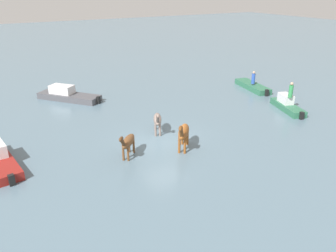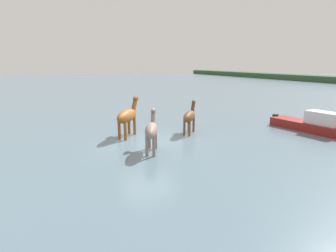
{
  "view_description": "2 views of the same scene",
  "coord_description": "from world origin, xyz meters",
  "px_view_note": "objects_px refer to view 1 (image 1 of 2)",
  "views": [
    {
      "loc": [
        -16.72,
        9.26,
        9.14
      ],
      "look_at": [
        -0.0,
        -0.27,
        1.1
      ],
      "focal_mm": 36.16,
      "sensor_mm": 36.0,
      "label": 1
    },
    {
      "loc": [
        12.12,
        -4.43,
        3.78
      ],
      "look_at": [
        0.88,
        0.72,
        0.9
      ],
      "focal_mm": 29.21,
      "sensor_mm": 36.0,
      "label": 2
    }
  ],
  "objects_px": {
    "horse_mid_herd": "(183,132)",
    "boat_tender_starboard": "(68,96)",
    "horse_chestnut_trailing": "(158,120)",
    "horse_gray_outer": "(128,142)",
    "person_boatman_standing": "(253,78)",
    "person_helmsman_aft": "(291,90)",
    "boat_launch_far": "(253,87)",
    "boat_skiff_near": "(287,106)"
  },
  "relations": [
    {
      "from": "horse_mid_herd",
      "to": "boat_tender_starboard",
      "type": "height_order",
      "value": "horse_mid_herd"
    },
    {
      "from": "boat_tender_starboard",
      "to": "horse_chestnut_trailing",
      "type": "bearing_deg",
      "value": 158.37
    },
    {
      "from": "horse_chestnut_trailing",
      "to": "horse_gray_outer",
      "type": "xyz_separation_m",
      "value": [
        -2.14,
        3.04,
        -0.02
      ]
    },
    {
      "from": "horse_chestnut_trailing",
      "to": "person_boatman_standing",
      "type": "relative_size",
      "value": 1.83
    },
    {
      "from": "horse_mid_herd",
      "to": "horse_chestnut_trailing",
      "type": "bearing_deg",
      "value": -135.76
    },
    {
      "from": "horse_mid_herd",
      "to": "horse_gray_outer",
      "type": "relative_size",
      "value": 1.19
    },
    {
      "from": "horse_mid_herd",
      "to": "person_helmsman_aft",
      "type": "relative_size",
      "value": 1.87
    },
    {
      "from": "horse_chestnut_trailing",
      "to": "boat_tender_starboard",
      "type": "xyz_separation_m",
      "value": [
        10.13,
        3.33,
        -0.64
      ]
    },
    {
      "from": "boat_launch_far",
      "to": "person_helmsman_aft",
      "type": "height_order",
      "value": "person_helmsman_aft"
    },
    {
      "from": "boat_launch_far",
      "to": "person_boatman_standing",
      "type": "height_order",
      "value": "person_boatman_standing"
    },
    {
      "from": "person_boatman_standing",
      "to": "horse_mid_herd",
      "type": "bearing_deg",
      "value": 120.93
    },
    {
      "from": "person_boatman_standing",
      "to": "boat_launch_far",
      "type": "bearing_deg",
      "value": -45.56
    },
    {
      "from": "boat_launch_far",
      "to": "person_boatman_standing",
      "type": "distance_m",
      "value": 1.01
    },
    {
      "from": "horse_chestnut_trailing",
      "to": "boat_skiff_near",
      "type": "xyz_separation_m",
      "value": [
        -1.03,
        -11.06,
        -0.67
      ]
    },
    {
      "from": "horse_gray_outer",
      "to": "person_boatman_standing",
      "type": "relative_size",
      "value": 1.57
    },
    {
      "from": "horse_mid_herd",
      "to": "person_helmsman_aft",
      "type": "distance_m",
      "value": 10.76
    },
    {
      "from": "boat_skiff_near",
      "to": "person_boatman_standing",
      "type": "relative_size",
      "value": 3.39
    },
    {
      "from": "person_helmsman_aft",
      "to": "person_boatman_standing",
      "type": "xyz_separation_m",
      "value": [
        5.85,
        -1.69,
        -0.58
      ]
    },
    {
      "from": "horse_chestnut_trailing",
      "to": "horse_mid_herd",
      "type": "height_order",
      "value": "horse_mid_herd"
    },
    {
      "from": "boat_skiff_near",
      "to": "boat_launch_far",
      "type": "distance_m",
      "value": 5.99
    },
    {
      "from": "horse_gray_outer",
      "to": "boat_tender_starboard",
      "type": "xyz_separation_m",
      "value": [
        12.27,
        0.29,
        -0.62
      ]
    },
    {
      "from": "horse_chestnut_trailing",
      "to": "person_helmsman_aft",
      "type": "distance_m",
      "value": 10.95
    },
    {
      "from": "boat_launch_far",
      "to": "person_boatman_standing",
      "type": "relative_size",
      "value": 4.05
    },
    {
      "from": "person_helmsman_aft",
      "to": "horse_mid_herd",
      "type": "bearing_deg",
      "value": 98.2
    },
    {
      "from": "boat_launch_far",
      "to": "person_helmsman_aft",
      "type": "distance_m",
      "value": 6.53
    },
    {
      "from": "horse_mid_herd",
      "to": "boat_skiff_near",
      "type": "bearing_deg",
      "value": 139.64
    },
    {
      "from": "horse_mid_herd",
      "to": "person_boatman_standing",
      "type": "bearing_deg",
      "value": 160.95
    },
    {
      "from": "horse_mid_herd",
      "to": "boat_launch_far",
      "type": "distance_m",
      "value": 14.68
    },
    {
      "from": "horse_chestnut_trailing",
      "to": "horse_gray_outer",
      "type": "relative_size",
      "value": 1.17
    },
    {
      "from": "horse_gray_outer",
      "to": "person_helmsman_aft",
      "type": "relative_size",
      "value": 1.57
    },
    {
      "from": "horse_mid_herd",
      "to": "boat_launch_far",
      "type": "xyz_separation_m",
      "value": [
        7.59,
        -12.53,
        -0.93
      ]
    },
    {
      "from": "person_helmsman_aft",
      "to": "boat_skiff_near",
      "type": "bearing_deg",
      "value": -35.07
    },
    {
      "from": "horse_gray_outer",
      "to": "person_boatman_standing",
      "type": "distance_m",
      "value": 16.94
    },
    {
      "from": "boat_tender_starboard",
      "to": "person_boatman_standing",
      "type": "bearing_deg",
      "value": -149.31
    },
    {
      "from": "boat_skiff_near",
      "to": "person_helmsman_aft",
      "type": "height_order",
      "value": "person_helmsman_aft"
    },
    {
      "from": "horse_chestnut_trailing",
      "to": "boat_launch_far",
      "type": "distance_m",
      "value": 13.61
    },
    {
      "from": "person_boatman_standing",
      "to": "person_helmsman_aft",
      "type": "bearing_deg",
      "value": 163.89
    },
    {
      "from": "boat_tender_starboard",
      "to": "person_boatman_standing",
      "type": "height_order",
      "value": "person_boatman_standing"
    },
    {
      "from": "horse_chestnut_trailing",
      "to": "horse_mid_herd",
      "type": "xyz_separation_m",
      "value": [
        -2.86,
        -0.21,
        0.13
      ]
    },
    {
      "from": "person_boatman_standing",
      "to": "boat_skiff_near",
      "type": "bearing_deg",
      "value": 165.1
    },
    {
      "from": "horse_chestnut_trailing",
      "to": "boat_launch_far",
      "type": "xyz_separation_m",
      "value": [
        4.72,
        -12.74,
        -0.8
      ]
    },
    {
      "from": "boat_tender_starboard",
      "to": "person_helmsman_aft",
      "type": "relative_size",
      "value": 4.42
    }
  ]
}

